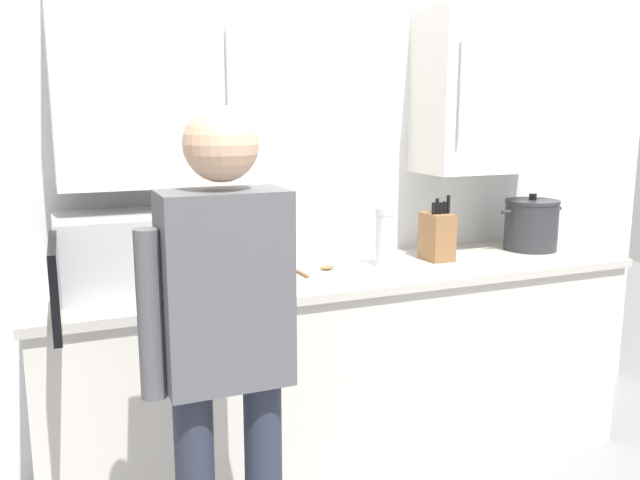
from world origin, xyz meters
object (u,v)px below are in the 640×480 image
Objects in this scene: knife_block at (437,236)px; person_figure at (224,339)px; microwave_oven at (130,253)px; thermos_flask at (384,237)px; wooden_spoon at (313,269)px; stock_pot at (531,225)px.

knife_block is 1.43m from person_figure.
person_figure is at bearing -79.24° from microwave_oven.
wooden_spoon is (-0.32, 0.03, -0.12)m from thermos_flask.
wooden_spoon is at bearing -179.54° from stock_pot.
thermos_flask is 1.19m from person_figure.
person_figure reaches higher than microwave_oven.
microwave_oven is 2.77× the size of knife_block.
microwave_oven is 0.81m from person_figure.
person_figure reaches higher than stock_pot.
microwave_oven is at bearing 178.87° from thermos_flask.
person_figure is at bearing -146.53° from knife_block.
stock_pot is at bearing 24.93° from person_figure.
knife_block reaches higher than stock_pot.
thermos_flask is 0.34m from wooden_spoon.
thermos_flask is 0.86× the size of knife_block.
knife_block is 0.55m from stock_pot.
thermos_flask reaches higher than wooden_spoon.
thermos_flask is 0.28m from knife_block.
wooden_spoon is at bearing 178.93° from knife_block.
knife_block is 1.40× the size of wooden_spoon.
thermos_flask is at bearing -5.56° from wooden_spoon.
wooden_spoon is 0.13× the size of person_figure.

